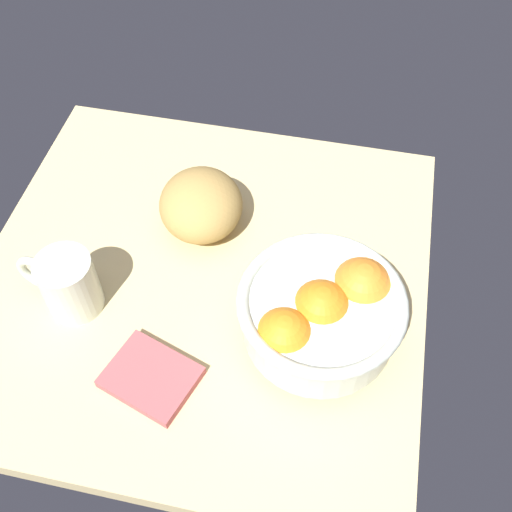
% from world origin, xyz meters
% --- Properties ---
extents(ground_plane, '(0.65, 0.64, 0.03)m').
position_xyz_m(ground_plane, '(0.00, 0.00, -0.01)').
color(ground_plane, '#D3BC83').
extents(fruit_bowl, '(0.22, 0.22, 0.11)m').
position_xyz_m(fruit_bowl, '(-0.18, 0.07, 0.06)').
color(fruit_bowl, silver).
rests_on(fruit_bowl, ground).
extents(bread_loaf, '(0.16, 0.16, 0.09)m').
position_xyz_m(bread_loaf, '(0.02, -0.10, 0.04)').
color(bread_loaf, '#B38D4A').
rests_on(bread_loaf, ground).
extents(napkin_folded, '(0.13, 0.12, 0.02)m').
position_xyz_m(napkin_folded, '(0.02, 0.17, 0.01)').
color(napkin_folded, '#B55255').
rests_on(napkin_folded, ground).
extents(mug, '(0.12, 0.08, 0.09)m').
position_xyz_m(mug, '(0.16, 0.08, 0.05)').
color(mug, silver).
rests_on(mug, ground).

